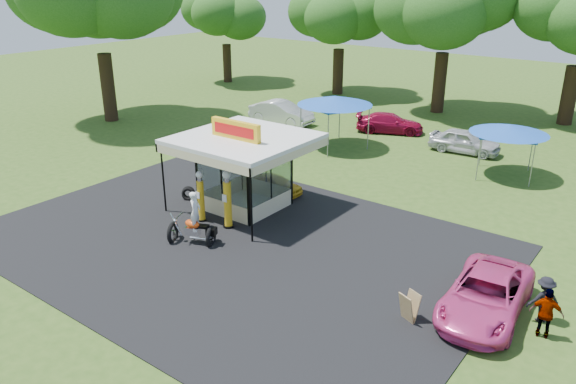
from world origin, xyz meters
name	(u,v)px	position (x,y,z in m)	size (l,w,h in m)	color
ground	(199,262)	(0.00, 0.00, 0.00)	(120.00, 120.00, 0.00)	#304E18
asphalt_apron	(235,242)	(0.00, 2.00, 0.02)	(20.00, 14.00, 0.04)	black
gas_station_kiosk	(245,171)	(-2.00, 4.99, 1.78)	(5.40, 5.40, 4.18)	white
gas_pump_left	(201,198)	(-2.52, 2.70, 1.10)	(0.43, 0.43, 2.30)	black
gas_pump_right	(228,201)	(-1.14, 2.90, 1.22)	(0.48, 0.48, 2.56)	black
motorcycle	(194,223)	(-1.21, 1.02, 0.89)	(2.02, 1.56, 2.30)	black
spare_tires	(188,193)	(-4.77, 4.05, 0.32)	(0.82, 0.72, 0.66)	black
a_frame_sign	(409,307)	(7.94, 1.20, 0.49)	(0.59, 0.66, 0.96)	#593819
kiosk_car	(275,184)	(-2.00, 7.20, 0.48)	(1.13, 2.82, 0.96)	gold
pink_sedan	(486,295)	(9.68, 3.02, 0.67)	(2.23, 4.83, 1.34)	#D83A83
spectator_east_a	(544,299)	(11.23, 3.69, 0.76)	(0.99, 0.57, 1.53)	black
spectator_east_b	(547,313)	(11.50, 2.87, 0.81)	(0.95, 0.39, 1.61)	gray
bg_car_a	(281,112)	(-9.94, 18.06, 0.78)	(1.65, 4.74, 1.56)	silver
bg_car_b	(390,123)	(-2.67, 20.49, 0.64)	(1.80, 4.43, 1.29)	maroon
bg_car_c	(465,141)	(2.98, 19.12, 0.70)	(1.66, 4.12, 1.40)	#B8B8BD
tent_west	(335,101)	(-3.90, 15.46, 2.87)	(4.53, 4.53, 3.17)	gray
tent_east	(509,130)	(6.11, 16.45, 2.51)	(3.97, 3.97, 2.78)	gray
oak_far_a	(225,14)	(-23.88, 27.62, 6.36)	(8.43, 8.43, 9.99)	black
oak_far_b	(340,13)	(-12.26, 29.20, 6.81)	(8.95, 8.95, 10.68)	black
oak_far_c	(447,2)	(-2.49, 28.01, 8.02)	(10.72, 10.72, 12.64)	black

